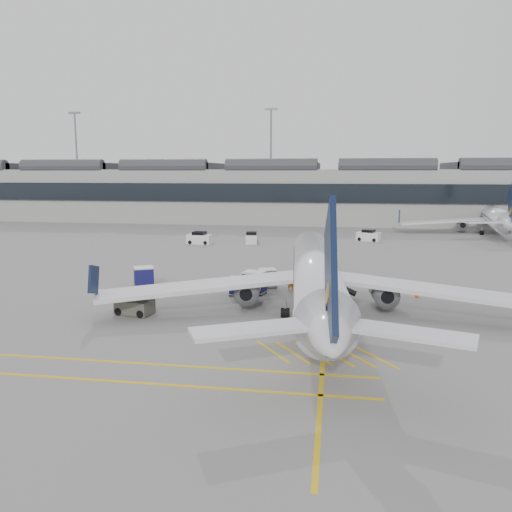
# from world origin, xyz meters

# --- Properties ---
(ground) EXTENTS (220.00, 220.00, 0.00)m
(ground) POSITION_xyz_m (0.00, 0.00, 0.00)
(ground) COLOR gray
(ground) RESTS_ON ground
(terminal) EXTENTS (200.00, 20.45, 12.40)m
(terminal) POSITION_xyz_m (0.00, 71.93, 6.14)
(terminal) COLOR #9E9E99
(terminal) RESTS_ON ground
(light_masts) EXTENTS (113.00, 0.60, 25.45)m
(light_masts) POSITION_xyz_m (-1.67, 86.00, 14.49)
(light_masts) COLOR slate
(light_masts) RESTS_ON ground
(apron_markings) EXTENTS (0.25, 60.00, 0.01)m
(apron_markings) POSITION_xyz_m (10.00, 10.00, 0.01)
(apron_markings) COLOR gold
(apron_markings) RESTS_ON ground
(airliner_main) EXTENTS (32.83, 35.98, 9.56)m
(airliner_main) POSITION_xyz_m (9.19, 1.92, 2.81)
(airliner_main) COLOR silver
(airliner_main) RESTS_ON ground
(airliner_far) EXTENTS (32.09, 35.32, 9.45)m
(airliner_far) POSITION_xyz_m (37.72, 55.02, 2.78)
(airliner_far) COLOR silver
(airliner_far) RESTS_ON ground
(belt_loader) EXTENTS (5.36, 2.29, 2.14)m
(belt_loader) POSITION_xyz_m (9.27, 6.39, 0.63)
(belt_loader) COLOR beige
(belt_loader) RESTS_ON ground
(baggage_cart_a) EXTENTS (2.20, 1.95, 2.00)m
(baggage_cart_a) POSITION_xyz_m (3.69, 6.90, 1.07)
(baggage_cart_a) COLOR gray
(baggage_cart_a) RESTS_ON ground
(baggage_cart_b) EXTENTS (2.04, 1.88, 1.74)m
(baggage_cart_b) POSITION_xyz_m (4.47, 9.48, 0.93)
(baggage_cart_b) COLOR gray
(baggage_cart_b) RESTS_ON ground
(baggage_cart_c) EXTENTS (1.52, 1.26, 1.59)m
(baggage_cart_c) POSITION_xyz_m (2.36, 6.18, 0.85)
(baggage_cart_c) COLOR gray
(baggage_cart_c) RESTS_ON ground
(baggage_cart_d) EXTENTS (2.33, 2.19, 1.95)m
(baggage_cart_d) POSITION_xyz_m (-6.75, 7.60, 1.04)
(baggage_cart_d) COLOR gray
(baggage_cart_d) RESTS_ON ground
(ramp_agent_a) EXTENTS (0.79, 0.66, 1.84)m
(ramp_agent_a) POSITION_xyz_m (6.74, 8.50, 0.92)
(ramp_agent_a) COLOR orange
(ramp_agent_a) RESTS_ON ground
(ramp_agent_b) EXTENTS (1.08, 1.01, 1.77)m
(ramp_agent_b) POSITION_xyz_m (3.22, 7.78, 0.88)
(ramp_agent_b) COLOR #E13D0B
(ramp_agent_b) RESTS_ON ground
(pushback_tug) EXTENTS (2.89, 2.09, 1.48)m
(pushback_tug) POSITION_xyz_m (-4.20, -0.76, 0.66)
(pushback_tug) COLOR #545548
(pushback_tug) RESTS_ON ground
(safety_cone_nose) EXTENTS (0.35, 0.35, 0.48)m
(safety_cone_nose) POSITION_xyz_m (8.48, 21.00, 0.24)
(safety_cone_nose) COLOR #F24C0A
(safety_cone_nose) RESTS_ON ground
(safety_cone_engine) EXTENTS (0.38, 0.38, 0.53)m
(safety_cone_engine) POSITION_xyz_m (17.56, 7.80, 0.27)
(safety_cone_engine) COLOR #F24C0A
(safety_cone_engine) RESTS_ON ground
(service_van_left) EXTENTS (3.70, 2.08, 1.83)m
(service_van_left) POSITION_xyz_m (-9.21, 35.86, 0.82)
(service_van_left) COLOR silver
(service_van_left) RESTS_ON ground
(service_van_mid) EXTENTS (2.06, 3.48, 1.69)m
(service_van_mid) POSITION_xyz_m (-1.72, 37.84, 0.76)
(service_van_mid) COLOR silver
(service_van_mid) RESTS_ON ground
(service_van_right) EXTENTS (3.86, 2.85, 1.78)m
(service_van_right) POSITION_xyz_m (15.71, 43.01, 0.80)
(service_van_right) COLOR silver
(service_van_right) RESTS_ON ground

